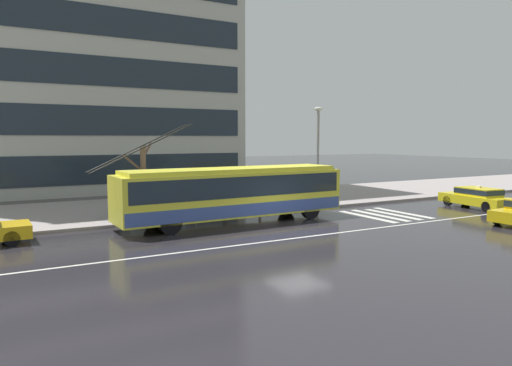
% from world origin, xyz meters
% --- Properties ---
extents(ground_plane, '(160.00, 160.00, 0.00)m').
position_xyz_m(ground_plane, '(0.00, 0.00, 0.00)').
color(ground_plane, '#262328').
extents(sidewalk_slab, '(80.00, 10.00, 0.14)m').
position_xyz_m(sidewalk_slab, '(0.00, 10.02, 0.07)').
color(sidewalk_slab, gray).
rests_on(sidewalk_slab, ground_plane).
extents(crosswalk_stripe_edge_near, '(0.44, 4.40, 0.01)m').
position_xyz_m(crosswalk_stripe_edge_near, '(5.55, 1.51, 0.00)').
color(crosswalk_stripe_edge_near, beige).
rests_on(crosswalk_stripe_edge_near, ground_plane).
extents(crosswalk_stripe_inner_a, '(0.44, 4.40, 0.01)m').
position_xyz_m(crosswalk_stripe_inner_a, '(6.45, 1.51, 0.00)').
color(crosswalk_stripe_inner_a, beige).
rests_on(crosswalk_stripe_inner_a, ground_plane).
extents(crosswalk_stripe_center, '(0.44, 4.40, 0.01)m').
position_xyz_m(crosswalk_stripe_center, '(7.35, 1.51, 0.00)').
color(crosswalk_stripe_center, beige).
rests_on(crosswalk_stripe_center, ground_plane).
extents(crosswalk_stripe_inner_b, '(0.44, 4.40, 0.01)m').
position_xyz_m(crosswalk_stripe_inner_b, '(8.25, 1.51, 0.00)').
color(crosswalk_stripe_inner_b, beige).
rests_on(crosswalk_stripe_inner_b, ground_plane).
extents(lane_centre_line, '(72.00, 0.14, 0.01)m').
position_xyz_m(lane_centre_line, '(0.00, -1.20, 0.00)').
color(lane_centre_line, silver).
rests_on(lane_centre_line, ground_plane).
extents(trolleybus, '(13.05, 3.02, 4.96)m').
position_xyz_m(trolleybus, '(-1.63, 3.42, 1.55)').
color(trolleybus, yellow).
rests_on(trolleybus, ground_plane).
extents(taxi_cross_traffic, '(2.17, 4.58, 1.39)m').
position_xyz_m(taxi_cross_traffic, '(13.64, 0.65, 0.70)').
color(taxi_cross_traffic, yellow).
rests_on(taxi_cross_traffic, ground_plane).
extents(bus_shelter, '(3.78, 1.53, 2.43)m').
position_xyz_m(bus_shelter, '(-4.26, 7.23, 1.94)').
color(bus_shelter, gray).
rests_on(bus_shelter, sidewalk_slab).
extents(pedestrian_at_shelter, '(1.20, 1.20, 2.00)m').
position_xyz_m(pedestrian_at_shelter, '(-6.50, 7.56, 1.75)').
color(pedestrian_at_shelter, '#281F26').
rests_on(pedestrian_at_shelter, sidewalk_slab).
extents(pedestrian_approaching_curb, '(1.37, 1.37, 2.00)m').
position_xyz_m(pedestrian_approaching_curb, '(-0.79, 5.94, 1.73)').
color(pedestrian_approaching_curb, '#4C494C').
rests_on(pedestrian_approaching_curb, sidewalk_slab).
extents(pedestrian_walking_past, '(0.43, 0.43, 1.66)m').
position_xyz_m(pedestrian_walking_past, '(-0.53, 6.88, 1.12)').
color(pedestrian_walking_past, '#48404A').
rests_on(pedestrian_walking_past, sidewalk_slab).
extents(pedestrian_waiting_by_pole, '(0.50, 0.50, 1.67)m').
position_xyz_m(pedestrian_waiting_by_pole, '(1.81, 6.83, 1.12)').
color(pedestrian_waiting_by_pole, brown).
rests_on(pedestrian_waiting_by_pole, sidewalk_slab).
extents(street_lamp, '(0.60, 0.32, 6.07)m').
position_xyz_m(street_lamp, '(5.53, 6.03, 3.77)').
color(street_lamp, gray).
rests_on(street_lamp, sidewalk_slab).
extents(street_tree_bare, '(1.65, 1.00, 3.91)m').
position_xyz_m(street_tree_bare, '(-4.96, 8.08, 2.22)').
color(street_tree_bare, brown).
rests_on(street_tree_bare, sidewalk_slab).
extents(office_tower_corner_left, '(25.49, 12.28, 29.23)m').
position_xyz_m(office_tower_corner_left, '(-5.91, 23.99, 14.63)').
color(office_tower_corner_left, '#B6B5AA').
rests_on(office_tower_corner_left, ground_plane).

